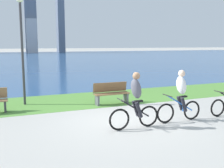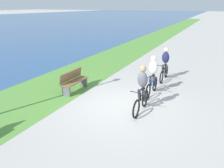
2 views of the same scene
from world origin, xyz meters
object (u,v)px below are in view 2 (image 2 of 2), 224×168
Objects in this scene: cyclist_trailing at (153,76)px; bench_far_along_path at (74,81)px; cyclist_distant_rear at (165,64)px; cyclist_lead at (142,89)px.

cyclist_trailing reaches higher than bench_far_along_path.
cyclist_trailing is 1.02× the size of cyclist_distant_rear.
cyclist_lead is 1.13× the size of bench_far_along_path.
cyclist_trailing is at bearing 3.38° from cyclist_lead.
bench_far_along_path is at bearing 108.83° from cyclist_trailing.
cyclist_lead is at bearing -176.62° from cyclist_trailing.
cyclist_lead is 1.02× the size of cyclist_distant_rear.
cyclist_lead is 1.01× the size of cyclist_trailing.
cyclist_distant_rear is 1.10× the size of bench_far_along_path.
bench_far_along_path is (-3.22, 3.24, -0.38)m from cyclist_distant_rear.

